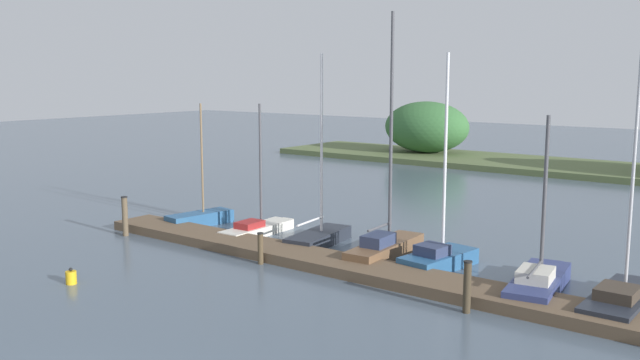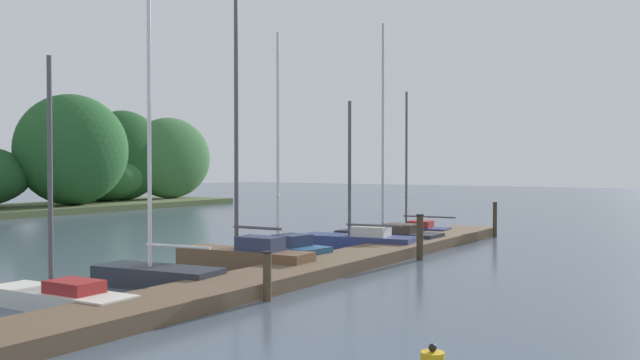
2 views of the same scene
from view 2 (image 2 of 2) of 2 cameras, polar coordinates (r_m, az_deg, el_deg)
The scene contains 12 objects.
dock_pier at distance 18.58m, azimuth 0.32°, elevation -7.35°, with size 24.57×1.80×0.35m.
far_shore at distance 45.72m, azimuth -23.82°, elevation 1.00°, with size 51.44×8.02×7.58m.
sailboat_1 at distance 14.92m, azimuth -21.60°, elevation -9.07°, with size 1.13×3.87×5.21m.
sailboat_2 at distance 16.94m, azimuth -14.08°, elevation -7.61°, with size 1.58×3.56×7.10m.
sailboat_3 at distance 19.00m, azimuth -6.69°, elevation -6.20°, with size 1.25×4.35×8.43m.
sailboat_4 at distance 20.65m, azimuth -3.32°, elevation -5.85°, with size 1.61×3.28×7.04m.
sailboat_5 at distance 23.30m, azimuth 2.98°, elevation -5.15°, with size 1.83×4.37×5.20m.
sailboat_6 at distance 25.31m, azimuth 5.74°, elevation -4.64°, with size 1.33×4.20×8.30m.
sailboat_7 at distance 27.93m, azimuth 7.66°, elevation -4.17°, with size 1.39×3.64×6.02m.
mooring_piling_1 at distance 14.70m, azimuth -4.54°, elevation -8.17°, with size 0.22×0.22×1.08m.
mooring_piling_2 at distance 21.13m, azimuth 8.53°, elevation -4.83°, with size 0.24×0.24×1.43m.
mooring_piling_3 at distance 28.53m, azimuth 14.72°, elevation -3.28°, with size 0.20×0.20×1.45m.
Camera 2 is at (-15.52, 1.83, 2.94)m, focal length 37.45 mm.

